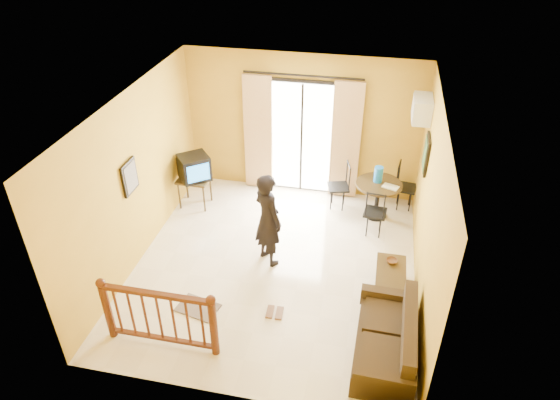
% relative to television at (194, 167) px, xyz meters
% --- Properties ---
extents(ground, '(5.00, 5.00, 0.00)m').
position_rel_television_xyz_m(ground, '(1.87, -1.49, -0.83)').
color(ground, beige).
rests_on(ground, ground).
extents(room_shell, '(5.00, 5.00, 5.00)m').
position_rel_television_xyz_m(room_shell, '(1.87, -1.49, 0.87)').
color(room_shell, white).
rests_on(room_shell, ground).
extents(balcony_door, '(2.25, 0.14, 2.46)m').
position_rel_television_xyz_m(balcony_door, '(1.87, 0.94, 0.36)').
color(balcony_door, black).
rests_on(balcony_door, ground).
extents(tv_table, '(0.59, 0.49, 0.59)m').
position_rel_television_xyz_m(tv_table, '(-0.03, 0.00, -0.31)').
color(tv_table, black).
rests_on(tv_table, ground).
extents(television, '(0.71, 0.70, 0.47)m').
position_rel_television_xyz_m(television, '(0.00, 0.00, 0.00)').
color(television, black).
rests_on(television, tv_table).
extents(picture_left, '(0.05, 0.42, 0.52)m').
position_rel_television_xyz_m(picture_left, '(-0.35, -1.69, 0.72)').
color(picture_left, black).
rests_on(picture_left, room_shell).
extents(dining_table, '(0.85, 0.85, 0.71)m').
position_rel_television_xyz_m(dining_table, '(3.42, 0.33, -0.27)').
color(dining_table, black).
rests_on(dining_table, ground).
extents(water_jug, '(0.16, 0.16, 0.30)m').
position_rel_television_xyz_m(water_jug, '(3.39, 0.40, 0.03)').
color(water_jug, blue).
rests_on(water_jug, dining_table).
extents(serving_tray, '(0.32, 0.27, 0.02)m').
position_rel_television_xyz_m(serving_tray, '(3.62, 0.23, -0.11)').
color(serving_tray, beige).
rests_on(serving_tray, dining_table).
extents(dining_chairs, '(1.72, 1.41, 0.95)m').
position_rel_television_xyz_m(dining_chairs, '(3.33, 0.32, -0.83)').
color(dining_chairs, black).
rests_on(dining_chairs, ground).
extents(air_conditioner, '(0.31, 0.60, 0.40)m').
position_rel_television_xyz_m(air_conditioner, '(3.96, 0.46, 1.32)').
color(air_conditioner, silver).
rests_on(air_conditioner, room_shell).
extents(botanical_print, '(0.05, 0.50, 0.60)m').
position_rel_television_xyz_m(botanical_print, '(4.08, -0.19, 0.82)').
color(botanical_print, black).
rests_on(botanical_print, room_shell).
extents(coffee_table, '(0.45, 0.81, 0.36)m').
position_rel_television_xyz_m(coffee_table, '(3.72, -1.64, -0.59)').
color(coffee_table, black).
rests_on(coffee_table, ground).
extents(bowl, '(0.22, 0.22, 0.05)m').
position_rel_television_xyz_m(bowl, '(3.72, -1.45, -0.44)').
color(bowl, '#54331D').
rests_on(bowl, coffee_table).
extents(sofa, '(0.78, 1.60, 0.76)m').
position_rel_television_xyz_m(sofa, '(3.72, -2.99, -0.55)').
color(sofa, '#2E2112').
rests_on(sofa, ground).
extents(standing_person, '(0.71, 0.69, 1.64)m').
position_rel_television_xyz_m(standing_person, '(1.72, -1.34, -0.01)').
color(standing_person, black).
rests_on(standing_person, ground).
extents(stair_balustrade, '(1.63, 0.13, 1.04)m').
position_rel_television_xyz_m(stair_balustrade, '(0.72, -3.39, -0.27)').
color(stair_balustrade, '#471E0F').
rests_on(stair_balustrade, ground).
extents(doormat, '(0.68, 0.53, 0.02)m').
position_rel_television_xyz_m(doormat, '(0.95, -2.66, -0.82)').
color(doormat, '#5E514B').
rests_on(doormat, ground).
extents(sandals, '(0.25, 0.26, 0.03)m').
position_rel_television_xyz_m(sandals, '(2.09, -2.52, -0.81)').
color(sandals, '#54331D').
rests_on(sandals, ground).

